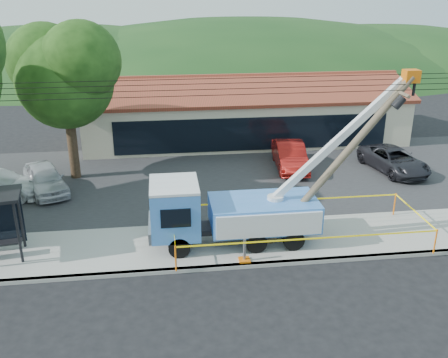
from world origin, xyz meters
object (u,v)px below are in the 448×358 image
object	(u,v)px
leaning_pole	(345,154)
car_red	(289,170)
car_silver	(47,193)
car_dark	(392,172)
utility_truck	(230,210)

from	to	relation	value
leaning_pole	car_red	bearing A→B (deg)	88.92
leaning_pole	car_silver	xyz separation A→B (m)	(-13.78, 7.21, -4.04)
car_dark	utility_truck	bearing A→B (deg)	-155.73
car_dark	leaning_pole	bearing A→B (deg)	-138.57
utility_truck	leaning_pole	distance (m)	5.33
utility_truck	leaning_pole	bearing A→B (deg)	-3.75
leaning_pole	car_red	xyz separation A→B (m)	(0.17, 9.10, -4.04)
utility_truck	car_red	xyz separation A→B (m)	(4.92, 8.79, -1.65)
car_silver	car_dark	world-z (taller)	car_silver
leaning_pole	car_red	world-z (taller)	leaning_pole
car_silver	car_dark	size ratio (longest dim) A/B	0.88
car_silver	car_dark	bearing A→B (deg)	-21.47
utility_truck	car_silver	world-z (taller)	utility_truck
leaning_pole	car_dark	size ratio (longest dim) A/B	1.44
utility_truck	car_dark	distance (m)	13.40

